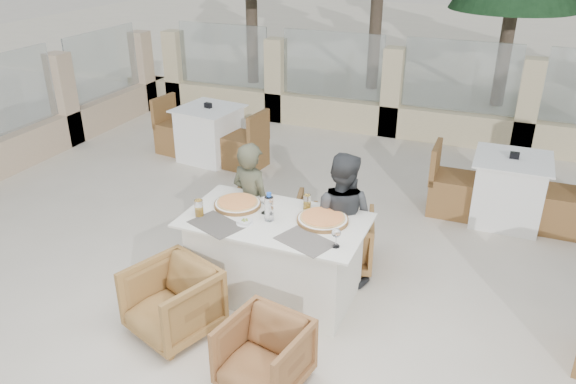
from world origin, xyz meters
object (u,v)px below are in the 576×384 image
at_px(pizza_left, 238,203).
at_px(pizza_right, 323,218).
at_px(beer_glass_right, 307,202).
at_px(armchair_far_left, 266,226).
at_px(wine_glass_centre, 265,204).
at_px(dining_table, 275,257).
at_px(armchair_far_right, 341,239).
at_px(armchair_near_right, 264,355).
at_px(wine_glass_corner, 336,237).
at_px(beer_glass_left, 199,208).
at_px(armchair_near_left, 173,301).
at_px(water_bottle, 269,207).
at_px(bg_table_a, 210,134).
at_px(bg_table_b, 508,190).
at_px(olive_dish, 245,222).
at_px(diner_left, 252,205).
at_px(diner_right, 340,218).

bearing_deg(pizza_left, pizza_right, 1.01).
height_order(beer_glass_right, armchair_far_left, beer_glass_right).
distance_m(pizza_right, wine_glass_centre, 0.53).
height_order(dining_table, pizza_right, pizza_right).
xyz_separation_m(pizza_right, beer_glass_right, (-0.21, 0.17, 0.04)).
distance_m(dining_table, armchair_far_right, 0.81).
distance_m(wine_glass_centre, beer_glass_right, 0.39).
height_order(armchair_far_left, armchair_near_right, armchair_far_left).
relative_size(pizza_left, wine_glass_corner, 2.32).
relative_size(beer_glass_left, armchair_near_left, 0.23).
distance_m(pizza_left, pizza_right, 0.81).
distance_m(dining_table, water_bottle, 0.52).
xyz_separation_m(pizza_right, bg_table_a, (-2.59, 2.55, -0.41)).
xyz_separation_m(dining_table, beer_glass_left, (-0.64, -0.20, 0.46)).
bearing_deg(bg_table_b, olive_dish, -130.50).
xyz_separation_m(wine_glass_corner, olive_dish, (-0.84, 0.06, -0.07)).
bearing_deg(armchair_near_left, armchair_far_left, 102.45).
xyz_separation_m(pizza_right, beer_glass_left, (-1.04, -0.32, 0.05)).
distance_m(pizza_right, armchair_near_right, 1.31).
bearing_deg(beer_glass_left, bg_table_a, 118.48).
relative_size(diner_left, bg_table_a, 0.78).
xyz_separation_m(pizza_left, wine_glass_centre, (0.29, -0.04, 0.06)).
xyz_separation_m(pizza_left, beer_glass_right, (0.61, 0.18, 0.04)).
xyz_separation_m(pizza_right, armchair_near_left, (-0.96, -0.94, -0.50)).
distance_m(wine_glass_centre, armchair_far_right, 1.00).
bearing_deg(armchair_near_left, armchair_far_right, 77.59).
bearing_deg(beer_glass_left, pizza_right, 16.94).
height_order(beer_glass_right, diner_left, diner_left).
relative_size(dining_table, pizza_left, 3.74).
bearing_deg(wine_glass_corner, armchair_far_right, 103.63).
distance_m(olive_dish, armchair_far_right, 1.17).
bearing_deg(beer_glass_right, beer_glass_left, -149.63).
distance_m(wine_glass_centre, olive_dish, 0.26).
bearing_deg(wine_glass_centre, diner_right, 33.53).
bearing_deg(bg_table_a, pizza_right, -37.29).
distance_m(beer_glass_right, bg_table_a, 3.40).
distance_m(pizza_left, wine_glass_centre, 0.30).
bearing_deg(dining_table, diner_right, 45.01).
bearing_deg(water_bottle, bg_table_a, 128.56).
relative_size(wine_glass_centre, wine_glass_corner, 1.00).
xyz_separation_m(beer_glass_right, bg_table_a, (-2.38, 2.38, -0.45)).
xyz_separation_m(pizza_right, wine_glass_centre, (-0.53, -0.05, 0.06)).
xyz_separation_m(armchair_far_left, armchair_near_right, (0.75, -1.68, -0.06)).
distance_m(water_bottle, armchair_far_left, 0.92).
bearing_deg(diner_right, pizza_right, 80.83).
distance_m(pizza_right, diner_right, 0.38).
xyz_separation_m(water_bottle, diner_right, (0.50, 0.49, -0.26)).
xyz_separation_m(dining_table, wine_glass_centre, (-0.13, 0.07, 0.48)).
xyz_separation_m(pizza_right, armchair_near_right, (-0.02, -1.19, -0.53)).
distance_m(armchair_far_left, armchair_near_right, 1.83).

